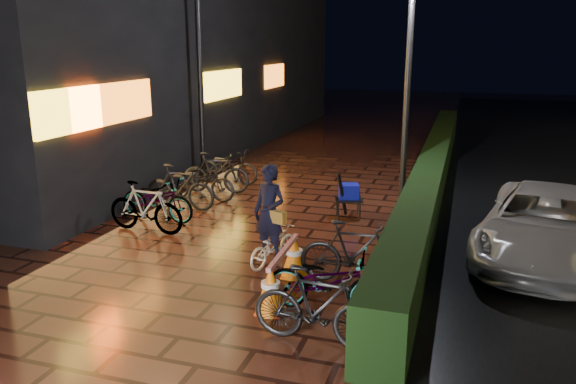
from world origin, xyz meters
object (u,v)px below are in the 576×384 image
(van, at_px, (546,225))
(traffic_barrier, at_px, (283,271))
(cart_assembly, at_px, (348,193))
(cyclist, at_px, (271,228))

(van, distance_m, traffic_barrier, 5.07)
(van, relative_size, cart_assembly, 4.08)
(cart_assembly, bearing_deg, van, -18.64)
(van, xyz_separation_m, cyclist, (-4.74, -1.82, 0.04))
(traffic_barrier, bearing_deg, cart_assembly, 87.80)
(cyclist, bearing_deg, cart_assembly, 76.67)
(van, height_order, traffic_barrier, van)
(traffic_barrier, bearing_deg, cyclist, 118.65)
(traffic_barrier, height_order, cart_assembly, cart_assembly)
(cyclist, xyz_separation_m, cart_assembly, (0.75, 3.17, -0.11))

